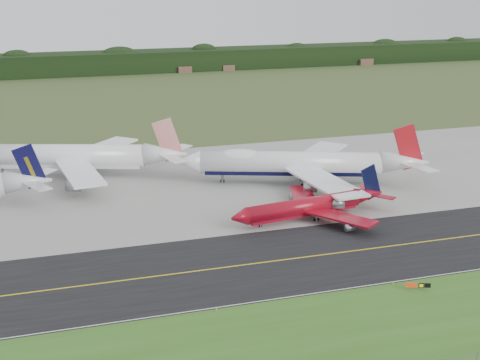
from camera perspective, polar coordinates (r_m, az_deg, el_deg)
name	(u,v)px	position (r m, az deg, el deg)	size (l,w,h in m)	color
ground	(311,248)	(142.26, 6.10, -5.79)	(600.00, 600.00, 0.00)	#34431F
grass_verge	(395,329)	(114.28, 13.11, -12.25)	(400.00, 30.00, 0.01)	#335B1A
taxiway	(319,255)	(138.90, 6.75, -6.40)	(400.00, 32.00, 0.02)	black
apron	(240,180)	(187.30, 0.02, 0.02)	(400.00, 78.00, 0.01)	gray
taxiway_centreline	(319,255)	(138.89, 6.75, -6.39)	(400.00, 0.40, 0.00)	gold
taxiway_edge_line	(353,288)	(126.23, 9.60, -9.05)	(400.00, 0.25, 0.00)	silver
horizon_treeline	(128,63)	(400.40, -9.54, 9.82)	(700.00, 25.00, 12.00)	black
jet_ba_747	(299,163)	(182.81, 5.08, 1.42)	(66.23, 53.37, 17.16)	white
jet_red_737	(311,206)	(158.03, 6.11, -2.21)	(41.22, 33.27, 11.14)	maroon
jet_star_tail	(75,157)	(195.21, -13.89, 1.95)	(63.20, 51.49, 17.05)	white
taxiway_sign	(418,285)	(127.21, 14.94, -8.68)	(4.32, 1.71, 1.51)	slate
edge_marker_left	(216,309)	(116.76, -2.03, -10.96)	(0.16, 0.16, 0.50)	yellow
edge_marker_center	(393,283)	(128.80, 12.94, -8.59)	(0.16, 0.16, 0.50)	yellow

